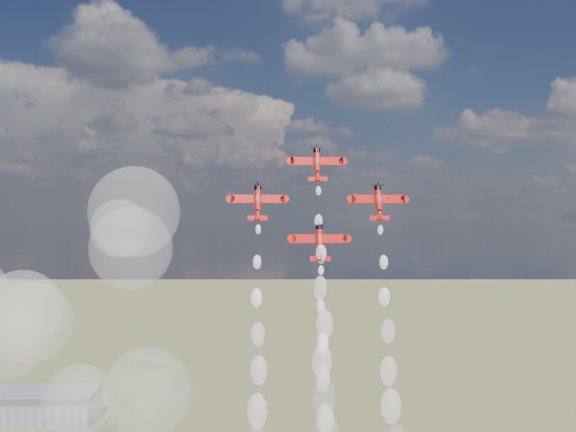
% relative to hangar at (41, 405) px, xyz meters
% --- Properties ---
extents(hangar, '(50.00, 28.00, 13.00)m').
position_rel_hangar_xyz_m(hangar, '(0.00, 0.00, 0.00)').
color(hangar, gray).
rests_on(hangar, ground).
extents(plane_lead, '(10.72, 4.92, 7.30)m').
position_rel_hangar_xyz_m(plane_lead, '(113.43, -178.46, 97.77)').
color(plane_lead, red).
rests_on(plane_lead, ground).
extents(plane_left, '(10.72, 4.92, 7.30)m').
position_rel_hangar_xyz_m(plane_left, '(101.45, -181.60, 90.00)').
color(plane_left, red).
rests_on(plane_left, ground).
extents(plane_right, '(10.72, 4.92, 7.30)m').
position_rel_hangar_xyz_m(plane_right, '(125.41, -181.60, 90.00)').
color(plane_right, red).
rests_on(plane_right, ground).
extents(plane_slot, '(10.72, 4.92, 7.30)m').
position_rel_hangar_xyz_m(plane_slot, '(113.43, -184.73, 82.22)').
color(plane_slot, red).
rests_on(plane_slot, ground).
extents(smoke_trail_lead, '(5.27, 22.67, 52.30)m').
position_rel_hangar_xyz_m(smoke_trail_lead, '(113.49, -196.49, 52.96)').
color(smoke_trail_lead, white).
rests_on(smoke_trail_lead, plane_lead).
extents(drifted_smoke_cloud, '(74.90, 43.56, 62.42)m').
position_rel_hangar_xyz_m(drifted_smoke_cloud, '(49.39, -158.31, 65.10)').
color(drifted_smoke_cloud, white).
rests_on(drifted_smoke_cloud, ground).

